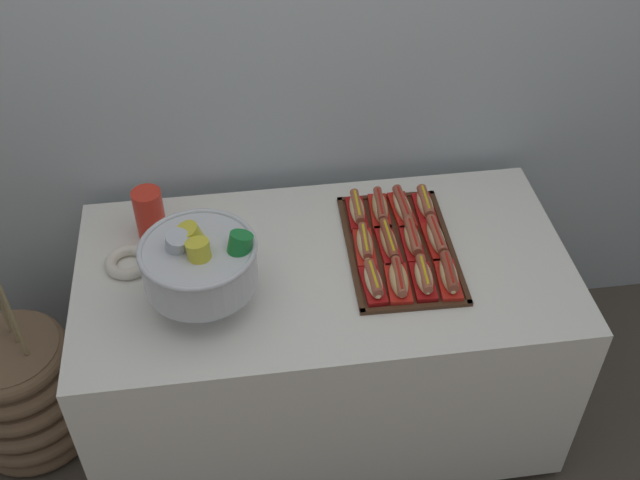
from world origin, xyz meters
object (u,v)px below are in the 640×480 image
object	(u,v)px
buffet_table	(324,340)
floor_vase	(24,391)
hot_dog_3	(449,275)
donut	(128,262)
hot_dog_5	(389,242)
hot_dog_6	(413,240)
hot_dog_9	(380,208)
hot_dog_4	(365,244)
cup_stack	(150,214)
serving_tray	(400,248)
hot_dog_1	(399,280)
hot_dog_11	(425,205)
hot_dog_8	(357,210)
hot_dog_7	(436,238)
punch_bowl	(200,263)
hot_dog_2	(424,277)
hot_dog_10	(402,207)
hot_dog_0	(373,282)

from	to	relation	value
buffet_table	floor_vase	world-z (taller)	floor_vase
hot_dog_3	donut	world-z (taller)	hot_dog_3
buffet_table	hot_dog_5	distance (m)	0.44
hot_dog_6	hot_dog_9	bearing A→B (deg)	112.94
hot_dog_4	cup_stack	distance (m)	0.68
serving_tray	donut	xyz separation A→B (m)	(-0.84, 0.04, 0.01)
hot_dog_9	hot_dog_4	bearing A→B (deg)	-115.95
cup_stack	hot_dog_4	bearing A→B (deg)	-15.01
hot_dog_1	cup_stack	xyz separation A→B (m)	(-0.72, 0.34, 0.05)
cup_stack	hot_dog_1	bearing A→B (deg)	-25.29
hot_dog_1	hot_dog_11	bearing A→B (deg)	64.05
hot_dog_1	cup_stack	distance (m)	0.80
hot_dog_3	hot_dog_9	distance (m)	0.36
hot_dog_8	hot_dog_11	world-z (taller)	hot_dog_11
hot_dog_1	hot_dog_9	xyz separation A→B (m)	(0.01, 0.33, 0.00)
hot_dog_7	hot_dog_1	bearing A→B (deg)	-133.77
buffet_table	punch_bowl	bearing A→B (deg)	-163.74
floor_vase	hot_dog_4	size ratio (longest dim) A/B	5.71
hot_dog_1	hot_dog_3	world-z (taller)	hot_dog_3
floor_vase	hot_dog_5	xyz separation A→B (m)	(1.24, -0.02, 0.56)
floor_vase	donut	distance (m)	0.70
hot_dog_4	hot_dog_9	xyz separation A→B (m)	(0.08, 0.16, 0.00)
hot_dog_5	hot_dog_8	distance (m)	0.18
hot_dog_11	punch_bowl	distance (m)	0.80
floor_vase	hot_dog_3	bearing A→B (deg)	-7.82
hot_dog_3	hot_dog_1	bearing A→B (deg)	178.50
punch_bowl	donut	xyz separation A→B (m)	(-0.23, 0.18, -0.14)
hot_dog_2	cup_stack	distance (m)	0.87
hot_dog_6	hot_dog_8	world-z (taller)	hot_dog_6
hot_dog_4	hot_dog_7	world-z (taller)	hot_dog_7
serving_tray	hot_dog_10	distance (m)	0.17
hot_dog_0	hot_dog_6	bearing A→B (deg)	46.23
hot_dog_0	hot_dog_8	bearing A→B (deg)	88.50
hot_dog_4	donut	xyz separation A→B (m)	(-0.72, 0.04, -0.02)
hot_dog_1	donut	size ratio (longest dim) A/B	1.15
hot_dog_8	donut	world-z (taller)	hot_dog_8
hot_dog_6	hot_dog_7	world-z (taller)	same
hot_dog_11	donut	size ratio (longest dim) A/B	1.08
hot_dog_1	hot_dog_3	size ratio (longest dim) A/B	0.97
hot_dog_6	cup_stack	distance (m)	0.82
hot_dog_4	hot_dog_10	world-z (taller)	same
punch_bowl	serving_tray	bearing A→B (deg)	13.06
floor_vase	hot_dog_2	distance (m)	1.44
punch_bowl	hot_dog_0	bearing A→B (deg)	-2.41
floor_vase	hot_dog_11	size ratio (longest dim) A/B	6.39
hot_dog_0	hot_dog_5	bearing A→B (deg)	64.05
buffet_table	punch_bowl	distance (m)	0.64
hot_dog_0	hot_dog_1	world-z (taller)	hot_dog_0
floor_vase	hot_dog_1	xyz separation A→B (m)	(1.24, -0.19, 0.56)
hot_dog_3	hot_dog_10	distance (m)	0.34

